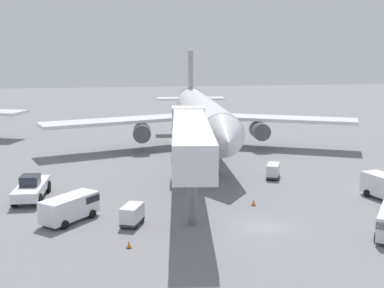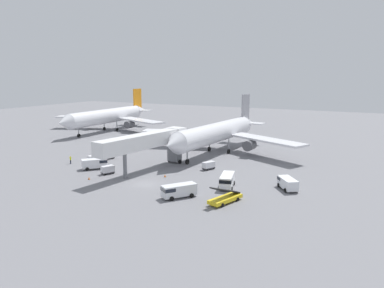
% 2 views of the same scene
% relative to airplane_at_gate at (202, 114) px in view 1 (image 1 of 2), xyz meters
% --- Properties ---
extents(ground_plane, '(300.00, 300.00, 0.00)m').
position_rel_airplane_at_gate_xyz_m(ground_plane, '(-0.71, -29.53, -4.98)').
color(ground_plane, slate).
extents(airplane_at_gate, '(43.15, 41.70, 13.30)m').
position_rel_airplane_at_gate_xyz_m(airplane_at_gate, '(0.00, 0.00, 0.00)').
color(airplane_at_gate, silver).
rests_on(airplane_at_gate, ground).
extents(jet_bridge, '(6.29, 22.97, 7.53)m').
position_rel_airplane_at_gate_xyz_m(jet_bridge, '(-5.11, -21.70, 0.76)').
color(jet_bridge, silver).
rests_on(jet_bridge, ground).
extents(pushback_tug, '(2.86, 6.72, 2.32)m').
position_rel_airplane_at_gate_xyz_m(pushback_tug, '(-19.38, -19.12, -3.92)').
color(pushback_tug, white).
rests_on(pushback_tug, ground).
extents(service_van_outer_left, '(4.67, 4.93, 2.03)m').
position_rel_airplane_at_gate_xyz_m(service_van_outer_left, '(-15.39, -25.63, -3.82)').
color(service_van_outer_left, white).
rests_on(service_van_outer_left, ground).
extents(baggage_cart_outer_right, '(2.11, 2.82, 1.55)m').
position_rel_airplane_at_gate_xyz_m(baggage_cart_outer_right, '(4.83, -15.48, -4.13)').
color(baggage_cart_outer_right, '#38383D').
rests_on(baggage_cart_outer_right, ground).
extents(baggage_cart_near_left, '(2.06, 2.64, 1.59)m').
position_rel_airplane_at_gate_xyz_m(baggage_cart_near_left, '(-10.64, -27.48, -4.11)').
color(baggage_cart_near_left, '#38383D').
rests_on(baggage_cart_near_left, ground).
extents(safety_cone_alpha, '(0.34, 0.34, 0.53)m').
position_rel_airplane_at_gate_xyz_m(safety_cone_alpha, '(-11.09, -32.04, -4.72)').
color(safety_cone_alpha, black).
rests_on(safety_cone_alpha, ground).
extents(safety_cone_bravo, '(0.38, 0.38, 0.58)m').
position_rel_airplane_at_gate_xyz_m(safety_cone_bravo, '(0.10, -24.26, -4.70)').
color(safety_cone_bravo, black).
rests_on(safety_cone_bravo, ground).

